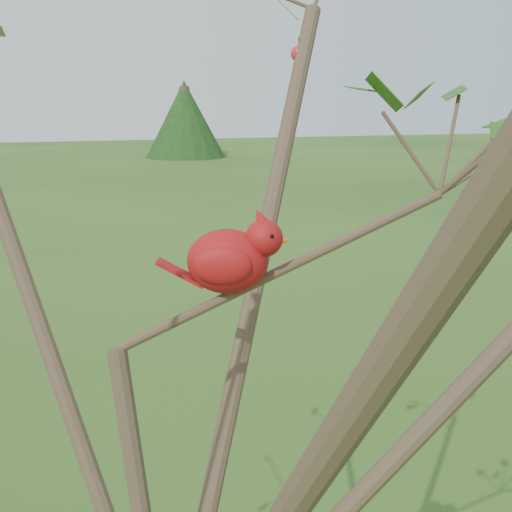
{
  "coord_description": "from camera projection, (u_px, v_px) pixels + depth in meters",
  "views": [
    {
      "loc": [
        -0.16,
        -0.96,
        2.37
      ],
      "look_at": [
        0.19,
        0.07,
        2.11
      ],
      "focal_mm": 45.0,
      "sensor_mm": 36.0,
      "label": 1
    }
  ],
  "objects": [
    {
      "name": "crabapple_tree",
      "position": [
        171.0,
        268.0,
        0.98
      ],
      "size": [
        2.35,
        2.05,
        2.95
      ],
      "color": "#423123",
      "rests_on": "ground"
    },
    {
      "name": "cardinal",
      "position": [
        232.0,
        258.0,
        1.12
      ],
      "size": [
        0.23,
        0.15,
        0.17
      ],
      "rotation": [
        0.0,
        0.0,
        -0.37
      ],
      "color": "#A2130D",
      "rests_on": "ground"
    }
  ]
}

